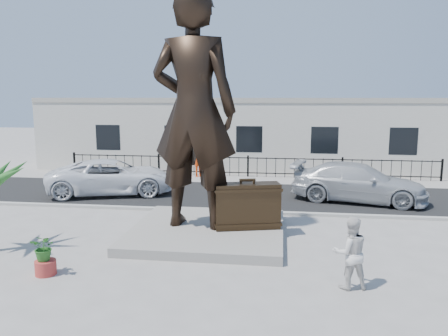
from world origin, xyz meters
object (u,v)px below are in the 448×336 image
object	(u,v)px
car_white	(113,177)
suitcase	(247,206)
statue	(194,111)
tourist	(350,253)

from	to	relation	value
car_white	suitcase	bearing A→B (deg)	-145.58
statue	car_white	world-z (taller)	statue
statue	suitcase	world-z (taller)	statue
tourist	suitcase	bearing A→B (deg)	-63.92
suitcase	tourist	size ratio (longest dim) A/B	1.19
statue	suitcase	xyz separation A→B (m)	(1.84, -0.04, -3.23)
statue	car_white	bearing A→B (deg)	-41.11
suitcase	tourist	world-z (taller)	suitcase
suitcase	car_white	distance (m)	9.17
tourist	car_white	bearing A→B (deg)	-54.83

